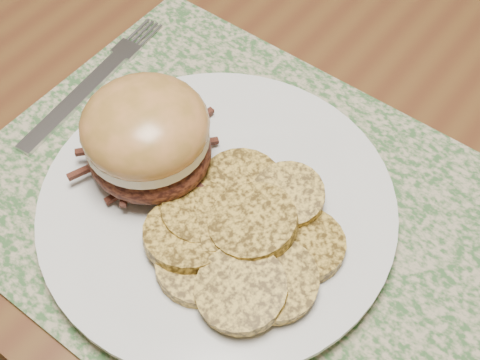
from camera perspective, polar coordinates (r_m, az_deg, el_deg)
name	(u,v)px	position (r m, az deg, el deg)	size (l,w,h in m)	color
ground	(251,287)	(1.33, 0.98, -9.16)	(3.50, 3.50, 0.00)	#54371C
dining_table	(260,27)	(0.79, 1.68, 12.91)	(1.50, 0.90, 0.75)	#583619
placemat	(254,217)	(0.53, 1.17, -3.16)	(0.45, 0.33, 0.00)	#365B2E
dinner_plate	(217,208)	(0.52, -1.94, -2.40)	(0.26, 0.26, 0.02)	silver
pork_sandwich	(147,136)	(0.51, -7.97, 3.72)	(0.13, 0.12, 0.08)	black
roasted_potatoes	(239,236)	(0.48, -0.06, -4.76)	(0.16, 0.16, 0.04)	gold
fork	(94,81)	(0.63, -12.32, 8.24)	(0.03, 0.19, 0.00)	#B8B7BF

